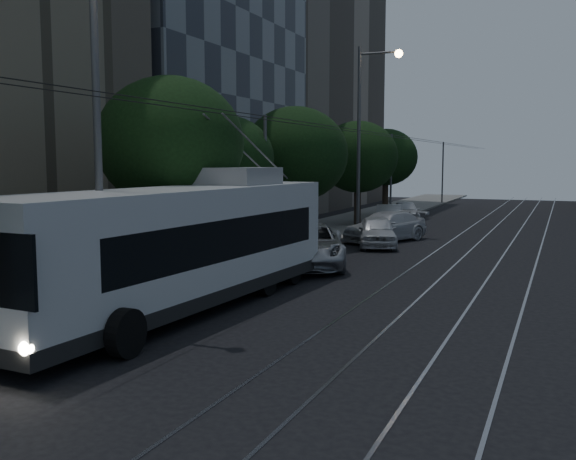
{
  "coord_description": "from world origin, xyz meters",
  "views": [
    {
      "loc": [
        5.69,
        -13.1,
        4.2
      ],
      "look_at": [
        -1.91,
        4.46,
        2.13
      ],
      "focal_mm": 40.0,
      "sensor_mm": 36.0,
      "label": 1
    }
  ],
  "objects_px": {
    "streetlamp_near": "(109,88)",
    "pickup_silver": "(308,245)",
    "car_white_b": "(385,227)",
    "streetlamp_far": "(366,123)",
    "trolleybus": "(183,245)",
    "car_white_c": "(389,217)",
    "car_white_a": "(377,231)",
    "car_white_d": "(406,211)"
  },
  "relations": [
    {
      "from": "car_white_b",
      "to": "streetlamp_far",
      "type": "distance_m",
      "value": 6.45
    },
    {
      "from": "streetlamp_near",
      "to": "streetlamp_far",
      "type": "relative_size",
      "value": 0.94
    },
    {
      "from": "car_white_d",
      "to": "streetlamp_far",
      "type": "relative_size",
      "value": 0.41
    },
    {
      "from": "car_white_b",
      "to": "streetlamp_far",
      "type": "xyz_separation_m",
      "value": [
        -1.9,
        2.67,
        5.56
      ]
    },
    {
      "from": "trolleybus",
      "to": "pickup_silver",
      "type": "bearing_deg",
      "value": 89.98
    },
    {
      "from": "car_white_a",
      "to": "streetlamp_near",
      "type": "relative_size",
      "value": 0.45
    },
    {
      "from": "trolleybus",
      "to": "streetlamp_near",
      "type": "distance_m",
      "value": 4.7
    },
    {
      "from": "pickup_silver",
      "to": "car_white_b",
      "type": "height_order",
      "value": "pickup_silver"
    },
    {
      "from": "pickup_silver",
      "to": "car_white_d",
      "type": "height_order",
      "value": "pickup_silver"
    },
    {
      "from": "car_white_a",
      "to": "pickup_silver",
      "type": "bearing_deg",
      "value": -116.45
    },
    {
      "from": "car_white_b",
      "to": "car_white_c",
      "type": "height_order",
      "value": "car_white_b"
    },
    {
      "from": "pickup_silver",
      "to": "streetlamp_far",
      "type": "xyz_separation_m",
      "value": [
        -1.13,
        11.71,
        5.47
      ]
    },
    {
      "from": "trolleybus",
      "to": "car_white_c",
      "type": "distance_m",
      "value": 23.69
    },
    {
      "from": "car_white_a",
      "to": "car_white_d",
      "type": "relative_size",
      "value": 1.03
    },
    {
      "from": "car_white_b",
      "to": "streetlamp_far",
      "type": "height_order",
      "value": "streetlamp_far"
    },
    {
      "from": "car_white_d",
      "to": "streetlamp_near",
      "type": "height_order",
      "value": "streetlamp_near"
    },
    {
      "from": "car_white_a",
      "to": "streetlamp_far",
      "type": "relative_size",
      "value": 0.42
    },
    {
      "from": "car_white_c",
      "to": "car_white_d",
      "type": "xyz_separation_m",
      "value": [
        0.0,
        4.59,
        -0.0
      ]
    },
    {
      "from": "car_white_b",
      "to": "streetlamp_near",
      "type": "height_order",
      "value": "streetlamp_near"
    },
    {
      "from": "trolleybus",
      "to": "car_white_d",
      "type": "relative_size",
      "value": 3.11
    },
    {
      "from": "car_white_c",
      "to": "car_white_d",
      "type": "height_order",
      "value": "car_white_c"
    },
    {
      "from": "car_white_c",
      "to": "streetlamp_near",
      "type": "distance_m",
      "value": 26.32
    },
    {
      "from": "streetlamp_near",
      "to": "streetlamp_far",
      "type": "bearing_deg",
      "value": 89.98
    },
    {
      "from": "trolleybus",
      "to": "pickup_silver",
      "type": "distance_m",
      "value": 8.45
    },
    {
      "from": "trolleybus",
      "to": "streetlamp_near",
      "type": "xyz_separation_m",
      "value": [
        -0.69,
        -2.12,
        4.14
      ]
    },
    {
      "from": "streetlamp_near",
      "to": "pickup_silver",
      "type": "bearing_deg",
      "value": 83.82
    },
    {
      "from": "trolleybus",
      "to": "streetlamp_far",
      "type": "distance_m",
      "value": 20.6
    },
    {
      "from": "car_white_a",
      "to": "streetlamp_near",
      "type": "height_order",
      "value": "streetlamp_near"
    },
    {
      "from": "trolleybus",
      "to": "car_white_a",
      "type": "height_order",
      "value": "trolleybus"
    },
    {
      "from": "car_white_d",
      "to": "streetlamp_far",
      "type": "xyz_separation_m",
      "value": [
        -0.48,
        -8.16,
        5.59
      ]
    },
    {
      "from": "streetlamp_near",
      "to": "trolleybus",
      "type": "bearing_deg",
      "value": 72.05
    },
    {
      "from": "streetlamp_far",
      "to": "pickup_silver",
      "type": "bearing_deg",
      "value": -84.5
    },
    {
      "from": "streetlamp_far",
      "to": "trolleybus",
      "type": "bearing_deg",
      "value": -88.06
    },
    {
      "from": "trolleybus",
      "to": "streetlamp_far",
      "type": "height_order",
      "value": "streetlamp_far"
    },
    {
      "from": "car_white_a",
      "to": "streetlamp_near",
      "type": "distance_m",
      "value": 18.18
    },
    {
      "from": "car_white_c",
      "to": "car_white_a",
      "type": "bearing_deg",
      "value": -91.18
    },
    {
      "from": "car_white_a",
      "to": "car_white_b",
      "type": "relative_size",
      "value": 0.84
    },
    {
      "from": "trolleybus",
      "to": "streetlamp_near",
      "type": "bearing_deg",
      "value": -104.9
    },
    {
      "from": "streetlamp_far",
      "to": "streetlamp_near",
      "type": "bearing_deg",
      "value": -90.02
    },
    {
      "from": "streetlamp_near",
      "to": "car_white_c",
      "type": "bearing_deg",
      "value": 88.92
    },
    {
      "from": "pickup_silver",
      "to": "streetlamp_near",
      "type": "distance_m",
      "value": 11.74
    },
    {
      "from": "car_white_a",
      "to": "car_white_c",
      "type": "relative_size",
      "value": 0.99
    }
  ]
}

